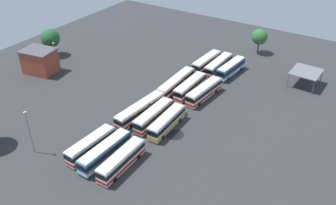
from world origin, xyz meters
name	(u,v)px	position (x,y,z in m)	size (l,w,h in m)	color
ground_plane	(172,107)	(0.00, 0.00, 0.00)	(125.58, 125.58, 0.00)	#333335
bus_row0_slot0	(207,62)	(-22.73, -2.86, 1.81)	(12.13, 3.16, 3.42)	silver
bus_row0_slot1	(219,65)	(-22.80, 0.82, 1.81)	(12.36, 2.76, 3.42)	silver
bus_row0_slot2	(231,68)	(-22.80, 4.57, 1.81)	(11.82, 3.54, 3.42)	teal
bus_row1_slot0	(176,83)	(-7.69, -3.62, 1.81)	(14.59, 2.84, 3.42)	silver
bus_row1_slot1	(190,87)	(-7.97, 0.18, 1.81)	(11.99, 2.66, 3.42)	silver
bus_row1_slot2	(204,92)	(-7.74, 4.22, 1.81)	(12.52, 3.63, 3.42)	silver
bus_row2_slot0	(141,110)	(7.16, -3.93, 1.81)	(14.70, 3.74, 3.42)	silver
bus_row2_slot1	(153,116)	(7.53, -0.19, 1.81)	(11.98, 2.63, 3.42)	silver
bus_row2_slot2	(167,122)	(7.97, 3.55, 1.81)	(11.66, 2.92, 3.42)	silver
bus_row3_slot0	(91,145)	(22.61, -4.64, 1.81)	(11.47, 3.12, 3.42)	silver
bus_row3_slot1	(105,152)	(22.59, -1.00, 1.81)	(12.61, 2.90, 3.42)	teal
bus_row3_slot2	(121,160)	(22.84, 3.16, 1.81)	(11.66, 2.74, 3.42)	silver
depot_building	(40,61)	(4.12, -40.30, 3.32)	(8.12, 9.66, 6.60)	#99422D
maintenance_shelter	(306,72)	(-27.68, 23.11, 3.74)	(8.01, 7.29, 3.95)	slate
lamp_post_near_entrance	(29,131)	(28.60, -14.29, 5.20)	(0.56, 0.28, 9.55)	slate
lamp_post_by_building	(56,55)	(1.15, -37.09, 4.59)	(0.56, 0.28, 8.34)	slate
tree_east_edge	(50,38)	(-5.28, -46.04, 5.46)	(5.55, 5.55, 8.25)	brown
tree_south_edge	(260,37)	(-40.36, 5.65, 5.21)	(4.71, 4.71, 7.58)	brown
puddle_between_rows	(182,114)	(1.34, 3.55, 0.00)	(2.56, 2.56, 0.01)	black
puddle_near_shelter	(175,135)	(8.76, 6.12, 0.00)	(3.90, 3.90, 0.01)	black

